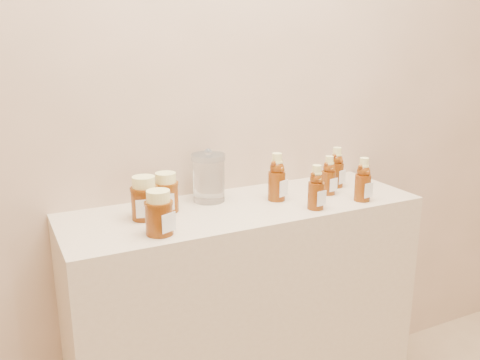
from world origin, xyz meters
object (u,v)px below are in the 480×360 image
glass_canister (209,176)px  bear_bottle_front_left (316,184)px  display_table (244,325)px  honey_jar_left (144,198)px  bear_bottle_back_left (277,174)px

glass_canister → bear_bottle_front_left: bearing=-40.1°
display_table → bear_bottle_front_left: 0.58m
bear_bottle_front_left → honey_jar_left: bearing=155.0°
display_table → honey_jar_left: bearing=175.8°
bear_bottle_front_left → glass_canister: size_ratio=0.93×
bear_bottle_back_left → glass_canister: size_ratio=1.05×
display_table → honey_jar_left: size_ratio=8.91×
bear_bottle_back_left → bear_bottle_front_left: size_ratio=1.12×
display_table → bear_bottle_back_left: bear_bottle_back_left is taller
bear_bottle_back_left → bear_bottle_front_left: 0.15m
display_table → bear_bottle_front_left: size_ratio=7.24×
bear_bottle_back_left → honey_jar_left: bearing=157.2°
bear_bottle_front_left → glass_canister: glass_canister is taller
bear_bottle_back_left → glass_canister: bearing=134.9°
honey_jar_left → display_table: bearing=12.9°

